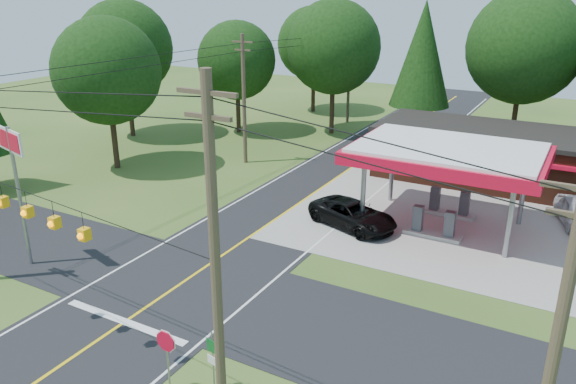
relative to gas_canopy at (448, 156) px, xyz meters
The scene contains 16 objects.
ground 16.38m from the gas_canopy, 124.70° to the right, with size 120.00×120.00×0.00m, color #33541D.
main_highway 16.37m from the gas_canopy, 124.70° to the right, with size 8.00×120.00×0.02m, color black.
cross_road 16.37m from the gas_canopy, 124.70° to the right, with size 70.00×7.00×0.02m, color black.
lane_center_yellow 16.37m from the gas_canopy, 124.70° to the right, with size 0.15×110.00×0.00m, color yellow.
gas_canopy is the anchor object (origin of this frame).
convenience_store 10.31m from the gas_canopy, 84.28° to the left, with size 16.40×7.55×3.80m.
utility_pole_near_right 20.13m from the gas_canopy, 94.29° to the right, with size 1.80×0.30×11.50m.
utility_pole_far_left 17.74m from the gas_canopy, 163.61° to the left, with size 1.80×0.30×10.00m.
utility_pole_right_b 19.80m from the gas_canopy, 69.27° to the right, with size 1.80×0.30×10.00m.
utility_pole_north 26.92m from the gas_canopy, 125.17° to the left, with size 0.30×0.30×9.50m.
overhead_beacons 21.56m from the gas_canopy, 117.76° to the right, with size 17.04×2.04×1.03m.
treeline_backdrop 14.09m from the gas_canopy, 126.61° to the left, with size 70.27×51.59×13.30m.
suv_car 6.30m from the gas_canopy, 149.19° to the right, with size 5.49×5.49×1.53m, color black.
big_stop_sign 22.70m from the gas_canopy, 138.56° to the right, with size 2.59×0.78×7.17m.
octagonal_stop_sign 19.69m from the gas_canopy, 103.31° to the right, with size 0.87×0.09×2.51m.
route_sign_post 18.68m from the gas_canopy, 100.03° to the right, with size 0.48×0.13×2.35m.
Camera 1 is at (15.88, -18.00, 13.37)m, focal length 35.00 mm.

